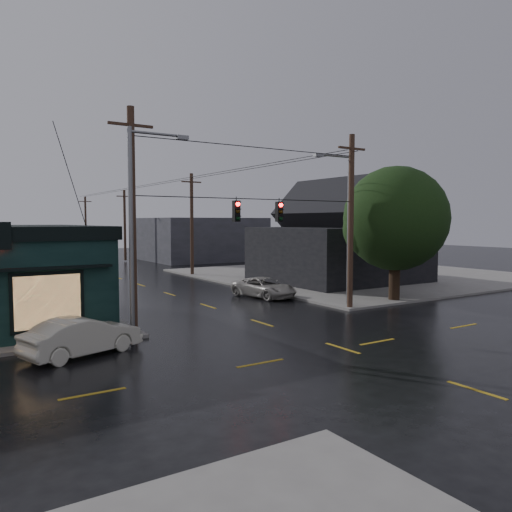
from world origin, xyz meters
TOP-DOWN VIEW (x-y plane):
  - ground_plane at (0.00, 0.00)m, footprint 160.00×160.00m
  - sidewalk_ne at (20.00, 20.00)m, footprint 28.00×28.00m
  - ne_building at (15.00, 17.00)m, footprint 12.60×11.60m
  - corner_tree at (10.84, 7.03)m, footprint 6.65×6.65m
  - utility_pole_nw at (-6.50, 6.50)m, footprint 2.00×0.32m
  - utility_pole_ne at (6.50, 6.50)m, footprint 2.00×0.32m
  - utility_pole_far_a at (6.50, 28.00)m, footprint 2.00×0.32m
  - utility_pole_far_b at (6.50, 48.00)m, footprint 2.00×0.32m
  - utility_pole_far_c at (6.50, 68.00)m, footprint 2.00×0.32m
  - span_signal_assembly at (0.10, 6.50)m, footprint 13.00×0.48m
  - streetlight_nw at (-6.80, 5.80)m, footprint 5.40×0.30m
  - streetlight_ne at (7.00, 7.20)m, footprint 5.40×0.30m
  - bg_building_east at (16.00, 45.00)m, footprint 14.00×12.00m
  - sedan_cream at (-9.19, 4.60)m, footprint 4.82×2.95m
  - suv_silver at (4.83, 13.10)m, footprint 3.07×5.17m

SIDE VIEW (x-z plane):
  - ground_plane at x=0.00m, z-range 0.00..0.00m
  - utility_pole_nw at x=-6.50m, z-range -5.08..5.08m
  - utility_pole_ne at x=6.50m, z-range -5.08..5.08m
  - utility_pole_far_a at x=6.50m, z-range -4.83..4.83m
  - utility_pole_far_b at x=6.50m, z-range -4.58..4.58m
  - utility_pole_far_c at x=6.50m, z-range -4.58..4.58m
  - streetlight_nw at x=-6.80m, z-range -4.58..4.58m
  - streetlight_ne at x=7.00m, z-range -4.58..4.58m
  - sidewalk_ne at x=20.00m, z-range 0.00..0.15m
  - suv_silver at x=4.83m, z-range 0.00..1.35m
  - sedan_cream at x=-9.19m, z-range 0.00..1.50m
  - bg_building_east at x=16.00m, z-range 0.00..5.60m
  - ne_building at x=15.00m, z-range 0.09..8.85m
  - corner_tree at x=10.84m, z-range 1.06..9.59m
  - span_signal_assembly at x=0.10m, z-range 5.08..6.31m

